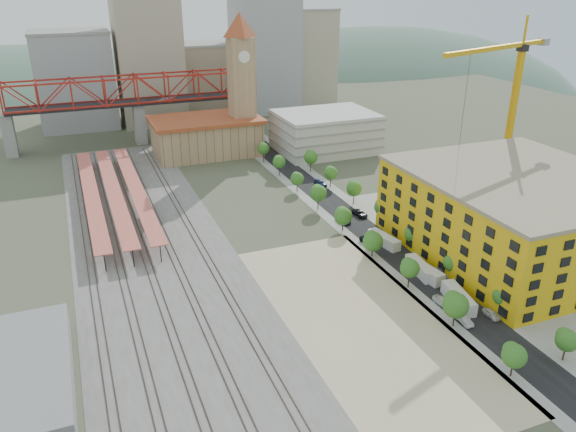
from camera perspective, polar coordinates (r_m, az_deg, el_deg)
name	(u,v)px	position (r m, az deg, el deg)	size (l,w,h in m)	color
ground	(313,246)	(134.14, 2.51, -3.02)	(400.00, 400.00, 0.00)	#474C38
ballast_strip	(148,240)	(140.85, -14.00, -2.38)	(36.00, 165.00, 0.06)	#605E59
dirt_lot	(361,318)	(108.22, 7.43, -10.26)	(28.00, 67.00, 0.06)	tan
street_asphalt	(344,213)	(152.78, 5.71, 0.32)	(12.00, 170.00, 0.06)	black
sidewalk_west	(326,216)	(150.50, 3.85, 0.01)	(3.00, 170.00, 0.04)	gray
sidewalk_east	(362,210)	(155.23, 7.52, 0.61)	(3.00, 170.00, 0.04)	gray
construction_pad	(522,249)	(143.23, 22.65, -3.14)	(50.00, 90.00, 0.06)	gray
rail_tracks	(141,241)	(140.64, -14.73, -2.45)	(26.56, 160.00, 0.18)	#382B23
platform_canopies	(113,190)	(164.32, -17.31, 2.51)	(16.00, 80.00, 4.12)	#D15D50
station_hall	(206,136)	(203.53, -8.28, 8.09)	(38.00, 24.00, 13.10)	tan
clock_tower	(241,71)	(200.35, -4.79, 14.45)	(12.00, 12.00, 52.00)	tan
parking_garage	(325,132)	(205.64, 3.81, 8.53)	(34.00, 26.00, 14.00)	silver
truss_bridge	(137,93)	(219.60, -15.14, 11.93)	(94.00, 9.60, 25.60)	gray
construction_building	(518,215)	(137.57, 22.34, 0.14)	(44.60, 50.60, 18.80)	gold
street_trees	(362,227)	(144.77, 7.50, -1.14)	(15.40, 124.40, 8.00)	#25601C
skyline	(199,64)	(260.70, -9.07, 15.02)	(133.00, 46.00, 60.00)	#9EA0A3
distant_hills	(221,184)	(405.99, -6.80, 3.21)	(647.00, 264.00, 227.00)	#4C6B59
tower_crane	(510,91)	(164.05, 21.60, 11.70)	(44.85, 16.67, 49.99)	orange
site_trailer_a	(458,298)	(115.63, 16.93, -8.00)	(2.66, 10.10, 2.76)	silver
site_trailer_b	(424,272)	(123.48, 13.69, -5.51)	(2.57, 9.76, 2.67)	silver
site_trailer_c	(420,268)	(124.62, 13.27, -5.20)	(2.50, 9.51, 2.60)	silver
site_trailer_d	(384,240)	(135.80, 9.72, -2.41)	(2.47, 9.40, 2.57)	silver
car_0	(443,302)	(114.79, 15.46, -8.40)	(1.88, 4.66, 1.59)	white
car_1	(464,320)	(110.60, 17.46, -10.03)	(1.52, 4.37, 1.44)	#A6A7AB
car_2	(370,241)	(135.72, 8.30, -2.56)	(2.62, 5.67, 1.58)	black
car_3	(343,219)	(146.81, 5.63, -0.35)	(2.17, 5.34, 1.55)	#1B1E50
car_4	(491,314)	(113.96, 19.95, -9.36)	(1.59, 3.95, 1.34)	silver
car_5	(438,273)	(124.78, 15.03, -5.66)	(1.53, 4.40, 1.45)	gray
car_6	(360,214)	(151.07, 7.32, 0.25)	(2.40, 5.21, 1.45)	black
car_7	(320,183)	(172.00, 3.31, 3.35)	(2.11, 5.19, 1.50)	navy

